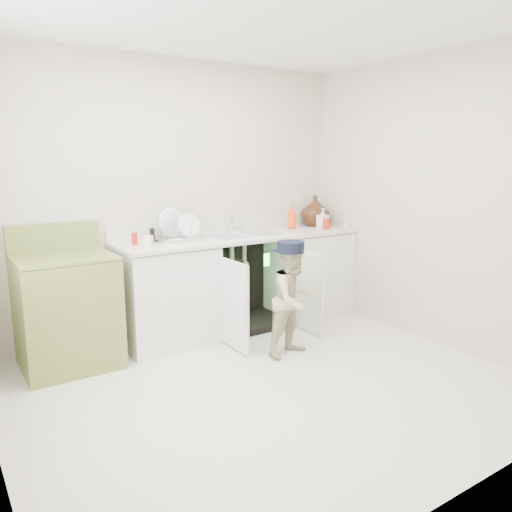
# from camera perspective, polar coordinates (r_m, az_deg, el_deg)

# --- Properties ---
(ground) EXTENTS (3.50, 3.50, 0.00)m
(ground) POSITION_cam_1_polar(r_m,az_deg,el_deg) (3.75, 1.38, -14.54)
(ground) COLOR beige
(ground) RESTS_ON ground
(room_shell) EXTENTS (6.00, 5.50, 1.26)m
(room_shell) POSITION_cam_1_polar(r_m,az_deg,el_deg) (3.39, 1.48, 4.83)
(room_shell) COLOR beige
(room_shell) RESTS_ON ground
(counter_run) EXTENTS (2.44, 1.02, 1.22)m
(counter_run) POSITION_cam_1_polar(r_m,az_deg,el_deg) (4.84, -1.19, -2.55)
(counter_run) COLOR silver
(counter_run) RESTS_ON ground
(avocado_stove) EXTENTS (0.71, 0.65, 1.11)m
(avocado_stove) POSITION_cam_1_polar(r_m,az_deg,el_deg) (4.19, -20.80, -5.73)
(avocado_stove) COLOR olive
(avocado_stove) RESTS_ON ground
(repair_worker) EXTENTS (0.52, 0.71, 0.96)m
(repair_worker) POSITION_cam_1_polar(r_m,az_deg,el_deg) (4.14, 4.32, -4.82)
(repair_worker) COLOR #C2B18B
(repair_worker) RESTS_ON ground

